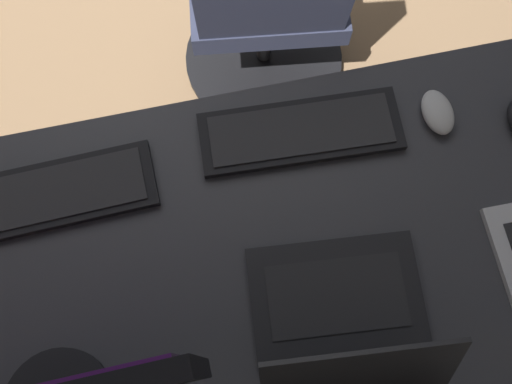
{
  "coord_description": "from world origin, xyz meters",
  "views": [
    {
      "loc": [
        -0.03,
        2.22,
        1.81
      ],
      "look_at": [
        -0.09,
        1.95,
        0.95
      ],
      "focal_mm": 39.32,
      "sensor_mm": 36.0,
      "label": 1
    }
  ],
  "objects_px": {
    "laptop_left": "(344,326)",
    "keyboard_main": "(301,131)",
    "keyboard_spare": "(51,195)",
    "mouse_main": "(438,112)",
    "office_chair": "(268,3)",
    "drawer_pedestal": "(152,314)"
  },
  "relations": [
    {
      "from": "laptop_left",
      "to": "mouse_main",
      "type": "height_order",
      "value": "laptop_left"
    },
    {
      "from": "laptop_left",
      "to": "keyboard_spare",
      "type": "xyz_separation_m",
      "value": [
        0.5,
        -0.37,
        -0.04
      ]
    },
    {
      "from": "drawer_pedestal",
      "to": "keyboard_main",
      "type": "relative_size",
      "value": 1.63
    },
    {
      "from": "laptop_left",
      "to": "mouse_main",
      "type": "distance_m",
      "value": 0.49
    },
    {
      "from": "mouse_main",
      "to": "office_chair",
      "type": "height_order",
      "value": "office_chair"
    },
    {
      "from": "keyboard_main",
      "to": "mouse_main",
      "type": "height_order",
      "value": "mouse_main"
    },
    {
      "from": "laptop_left",
      "to": "keyboard_spare",
      "type": "height_order",
      "value": "laptop_left"
    },
    {
      "from": "drawer_pedestal",
      "to": "keyboard_main",
      "type": "bearing_deg",
      "value": -149.05
    },
    {
      "from": "laptop_left",
      "to": "keyboard_main",
      "type": "distance_m",
      "value": 0.41
    },
    {
      "from": "keyboard_spare",
      "to": "office_chair",
      "type": "distance_m",
      "value": 0.85
    },
    {
      "from": "keyboard_main",
      "to": "office_chair",
      "type": "xyz_separation_m",
      "value": [
        -0.05,
        -0.53,
        -0.28
      ]
    },
    {
      "from": "drawer_pedestal",
      "to": "laptop_left",
      "type": "height_order",
      "value": "laptop_left"
    },
    {
      "from": "office_chair",
      "to": "keyboard_main",
      "type": "bearing_deg",
      "value": 84.4
    },
    {
      "from": "drawer_pedestal",
      "to": "mouse_main",
      "type": "relative_size",
      "value": 6.68
    },
    {
      "from": "office_chair",
      "to": "mouse_main",
      "type": "bearing_deg",
      "value": 113.55
    },
    {
      "from": "office_chair",
      "to": "keyboard_spare",
      "type": "bearing_deg",
      "value": 44.11
    },
    {
      "from": "keyboard_main",
      "to": "office_chair",
      "type": "distance_m",
      "value": 0.6
    },
    {
      "from": "keyboard_main",
      "to": "keyboard_spare",
      "type": "xyz_separation_m",
      "value": [
        0.52,
        0.03,
        0.0
      ]
    },
    {
      "from": "keyboard_main",
      "to": "keyboard_spare",
      "type": "relative_size",
      "value": 1.01
    },
    {
      "from": "mouse_main",
      "to": "keyboard_main",
      "type": "bearing_deg",
      "value": -3.88
    },
    {
      "from": "keyboard_spare",
      "to": "mouse_main",
      "type": "height_order",
      "value": "mouse_main"
    },
    {
      "from": "drawer_pedestal",
      "to": "mouse_main",
      "type": "distance_m",
      "value": 0.85
    }
  ]
}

